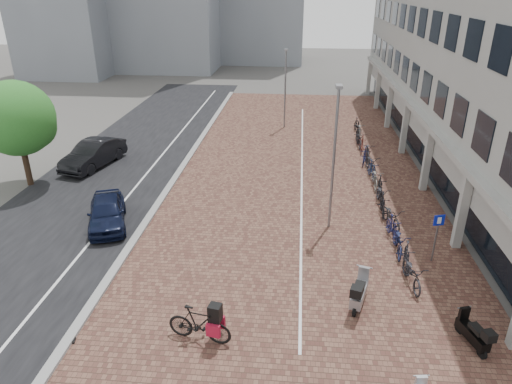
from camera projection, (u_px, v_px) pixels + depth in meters
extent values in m
plane|color=#474442|center=(241.00, 291.00, 16.86)|extent=(140.00, 140.00, 0.00)
cube|color=brown|center=(299.00, 172.00, 27.54)|extent=(14.50, 42.00, 0.04)
cube|color=black|center=(121.00, 165.00, 28.50)|extent=(8.00, 50.00, 0.03)
cube|color=gray|center=(183.00, 167.00, 28.13)|extent=(0.35, 42.00, 0.14)
cube|color=white|center=(153.00, 166.00, 28.32)|extent=(0.12, 44.00, 0.00)
cube|color=white|center=(302.00, 171.00, 27.52)|extent=(0.10, 30.00, 0.00)
cube|color=#999994|center=(494.00, 18.00, 26.69)|extent=(8.00, 40.00, 13.00)
cube|color=black|center=(417.00, 129.00, 29.81)|extent=(0.15, 38.00, 3.20)
cube|color=#999994|center=(418.00, 102.00, 29.10)|extent=(1.60, 38.00, 0.30)
cube|color=#999994|center=(462.00, 211.00, 19.01)|extent=(0.35, 0.35, 3.40)
cube|color=#999994|center=(427.00, 161.00, 24.45)|extent=(0.35, 0.35, 3.40)
cube|color=#999994|center=(405.00, 128.00, 29.88)|extent=(0.35, 0.35, 3.40)
cube|color=#999994|center=(389.00, 106.00, 35.31)|extent=(0.35, 0.35, 3.40)
cube|color=#999994|center=(378.00, 90.00, 40.74)|extent=(0.35, 0.35, 3.40)
cube|color=#999994|center=(369.00, 77.00, 46.18)|extent=(0.35, 0.35, 3.40)
imported|color=black|center=(107.00, 212.00, 21.21)|extent=(2.92, 4.34, 1.37)
imported|color=black|center=(93.00, 154.00, 28.08)|extent=(2.72, 5.05, 1.58)
imported|color=black|center=(199.00, 324.00, 14.31)|extent=(2.17, 0.97, 1.26)
cube|color=black|center=(198.00, 310.00, 14.07)|extent=(0.44, 0.42, 0.57)
cube|color=maroon|center=(192.00, 322.00, 14.30)|extent=(0.46, 0.21, 0.44)
cube|color=maroon|center=(206.00, 323.00, 14.26)|extent=(0.46, 0.21, 0.44)
cylinder|color=slate|center=(435.00, 241.00, 18.27)|extent=(0.07, 0.07, 1.96)
cube|color=#0D1DAF|center=(439.00, 220.00, 17.86)|extent=(0.44, 0.16, 0.45)
cylinder|color=gray|center=(334.00, 161.00, 19.97)|extent=(0.12, 0.12, 6.51)
cylinder|color=slate|center=(285.00, 90.00, 34.75)|extent=(0.12, 0.12, 5.89)
cylinder|color=#382619|center=(26.00, 163.00, 25.27)|extent=(0.33, 0.33, 2.55)
sphere|color=#286522|center=(16.00, 118.00, 24.21)|extent=(4.00, 4.00, 4.00)
sphere|color=#286522|center=(32.00, 126.00, 24.89)|extent=(2.55, 2.55, 2.55)
imported|color=black|center=(412.00, 273.00, 17.00)|extent=(0.90, 2.04, 1.04)
imported|color=black|center=(407.00, 257.00, 18.04)|extent=(0.74, 1.80, 1.05)
imported|color=#151C3B|center=(399.00, 242.00, 19.09)|extent=(0.88, 2.03, 1.04)
imported|color=#16173D|center=(392.00, 228.00, 20.13)|extent=(0.64, 1.78, 1.05)
imported|color=black|center=(391.00, 216.00, 21.16)|extent=(1.10, 2.07, 1.04)
imported|color=black|center=(383.00, 205.00, 22.22)|extent=(0.61, 1.78, 1.05)
imported|color=black|center=(381.00, 195.00, 23.26)|extent=(0.70, 1.98, 1.04)
imported|color=black|center=(380.00, 186.00, 24.29)|extent=(0.58, 1.77, 1.05)
imported|color=#62605A|center=(375.00, 178.00, 25.34)|extent=(0.79, 2.00, 1.04)
imported|color=#141D37|center=(372.00, 170.00, 26.38)|extent=(0.67, 1.79, 1.05)
imported|color=black|center=(371.00, 163.00, 27.42)|extent=(0.97, 2.05, 1.04)
imported|color=#141739|center=(365.00, 156.00, 28.47)|extent=(0.84, 1.81, 1.05)
imported|color=black|center=(368.00, 151.00, 29.49)|extent=(0.87, 2.03, 1.04)
imported|color=#491913|center=(362.00, 145.00, 30.55)|extent=(0.74, 1.80, 1.05)
imported|color=black|center=(359.00, 139.00, 31.60)|extent=(0.73, 1.99, 1.04)
imported|color=black|center=(358.00, 134.00, 32.63)|extent=(0.55, 1.76, 1.05)
imported|color=#65615C|center=(360.00, 130.00, 33.66)|extent=(0.89, 2.03, 1.04)
imported|color=black|center=(357.00, 125.00, 34.70)|extent=(0.70, 1.79, 1.05)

